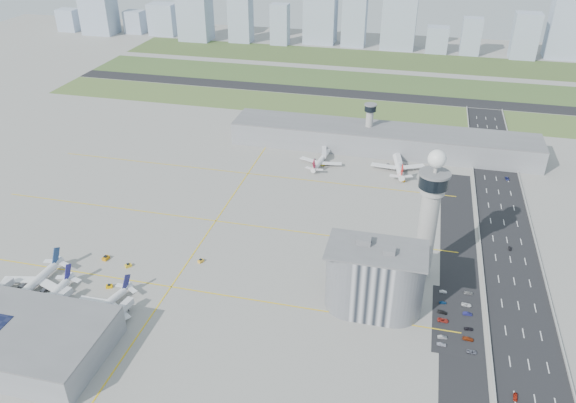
% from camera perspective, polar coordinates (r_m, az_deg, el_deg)
% --- Properties ---
extents(ground, '(1000.00, 1000.00, 0.00)m').
position_cam_1_polar(ground, '(278.46, -1.71, -6.15)').
color(ground, '#A09D95').
extents(grass_strip_0, '(480.00, 50.00, 0.08)m').
position_cam_1_polar(grass_strip_0, '(478.42, 3.10, 9.69)').
color(grass_strip_0, '#506831').
rests_on(grass_strip_0, ground).
extents(grass_strip_1, '(480.00, 60.00, 0.08)m').
position_cam_1_polar(grass_strip_1, '(548.53, 4.63, 12.27)').
color(grass_strip_1, '#3B5628').
rests_on(grass_strip_1, ground).
extents(grass_strip_2, '(480.00, 70.00, 0.08)m').
position_cam_1_polar(grass_strip_2, '(624.57, 5.90, 14.36)').
color(grass_strip_2, '#3F5628').
rests_on(grass_strip_2, ground).
extents(runway, '(480.00, 22.00, 0.10)m').
position_cam_1_polar(runway, '(512.83, 3.90, 11.05)').
color(runway, black).
rests_on(runway, ground).
extents(highway, '(28.00, 500.00, 0.10)m').
position_cam_1_polar(highway, '(276.80, 22.24, -8.99)').
color(highway, black).
rests_on(highway, ground).
extents(barrier_left, '(0.60, 500.00, 1.20)m').
position_cam_1_polar(barrier_left, '(274.11, 19.36, -8.63)').
color(barrier_left, '#9E9E99').
rests_on(barrier_left, ground).
extents(barrier_right, '(0.60, 500.00, 1.20)m').
position_cam_1_polar(barrier_right, '(279.52, 25.10, -9.14)').
color(barrier_right, '#9E9E99').
rests_on(barrier_right, ground).
extents(landside_road, '(18.00, 260.00, 0.08)m').
position_cam_1_polar(landside_road, '(265.18, 17.09, -9.80)').
color(landside_road, black).
rests_on(landside_road, ground).
extents(parking_lot, '(20.00, 44.00, 0.10)m').
position_cam_1_polar(parking_lot, '(255.67, 16.70, -11.42)').
color(parking_lot, black).
rests_on(parking_lot, ground).
extents(taxiway_line_h_0, '(260.00, 0.60, 0.01)m').
position_cam_1_polar(taxiway_line_h_0, '(268.15, -11.80, -8.49)').
color(taxiway_line_h_0, yellow).
rests_on(taxiway_line_h_0, ground).
extents(taxiway_line_h_1, '(260.00, 0.60, 0.01)m').
position_cam_1_polar(taxiway_line_h_1, '(313.06, -7.35, -1.97)').
color(taxiway_line_h_1, yellow).
rests_on(taxiway_line_h_1, ground).
extents(taxiway_line_h_2, '(260.00, 0.60, 0.01)m').
position_cam_1_polar(taxiway_line_h_2, '(362.36, -4.10, 2.85)').
color(taxiway_line_h_2, yellow).
rests_on(taxiway_line_h_2, ground).
extents(taxiway_line_v, '(0.60, 260.00, 0.01)m').
position_cam_1_polar(taxiway_line_v, '(313.06, -7.35, -1.97)').
color(taxiway_line_v, yellow).
rests_on(taxiway_line_v, ground).
extents(control_tower, '(14.00, 14.00, 64.50)m').
position_cam_1_polar(control_tower, '(259.32, 14.19, -0.87)').
color(control_tower, '#ADAAA5').
rests_on(control_tower, ground).
extents(secondary_tower, '(8.60, 8.60, 31.90)m').
position_cam_1_polar(secondary_tower, '(395.90, 8.26, 7.99)').
color(secondary_tower, '#ADAAA5').
rests_on(secondary_tower, ground).
extents(admin_building, '(42.00, 24.00, 33.50)m').
position_cam_1_polar(admin_building, '(245.00, 8.78, -7.78)').
color(admin_building, '#B2B2B7').
rests_on(admin_building, ground).
extents(terminal_pier, '(210.00, 32.00, 15.80)m').
position_cam_1_polar(terminal_pier, '(397.49, 9.55, 6.27)').
color(terminal_pier, gray).
rests_on(terminal_pier, ground).
extents(near_terminal, '(84.00, 42.00, 13.00)m').
position_cam_1_polar(near_terminal, '(255.19, -26.99, -12.07)').
color(near_terminal, gray).
rests_on(near_terminal, ground).
extents(airplane_near_a, '(36.58, 42.20, 11.22)m').
position_cam_1_polar(airplane_near_a, '(282.69, -24.56, -7.26)').
color(airplane_near_a, white).
rests_on(airplane_near_a, ground).
extents(airplane_near_b, '(32.54, 37.97, 10.40)m').
position_cam_1_polar(airplane_near_b, '(270.62, -23.31, -8.84)').
color(airplane_near_b, white).
rests_on(airplane_near_b, ground).
extents(airplane_near_c, '(36.81, 40.43, 9.55)m').
position_cam_1_polar(airplane_near_c, '(258.95, -18.30, -9.77)').
color(airplane_near_c, white).
rests_on(airplane_near_c, ground).
extents(airplane_far_a, '(32.93, 37.42, 9.58)m').
position_cam_1_polar(airplane_far_a, '(372.83, 3.38, 4.50)').
color(airplane_far_a, white).
rests_on(airplane_far_a, ground).
extents(airplane_far_b, '(42.28, 47.32, 11.67)m').
position_cam_1_polar(airplane_far_b, '(371.94, 11.14, 4.08)').
color(airplane_far_b, white).
rests_on(airplane_far_b, ground).
extents(jet_bridge_near_1, '(5.39, 14.31, 5.70)m').
position_cam_1_polar(jet_bridge_near_1, '(266.27, -23.22, -10.16)').
color(jet_bridge_near_1, silver).
rests_on(jet_bridge_near_1, ground).
extents(jet_bridge_near_2, '(5.39, 14.31, 5.70)m').
position_cam_1_polar(jet_bridge_near_2, '(251.26, -17.54, -11.58)').
color(jet_bridge_near_2, silver).
rests_on(jet_bridge_near_2, ground).
extents(jet_bridge_far_0, '(5.39, 14.31, 5.70)m').
position_cam_1_polar(jet_bridge_far_0, '(388.87, 3.68, 5.28)').
color(jet_bridge_far_0, silver).
rests_on(jet_bridge_far_0, ground).
extents(jet_bridge_far_1, '(5.39, 14.31, 5.70)m').
position_cam_1_polar(jet_bridge_far_1, '(384.42, 11.05, 4.46)').
color(jet_bridge_far_1, silver).
rests_on(jet_bridge_far_1, ground).
extents(tug_0, '(2.76, 3.70, 2.00)m').
position_cam_1_polar(tug_0, '(293.82, -18.03, -5.45)').
color(tug_0, '#CC800A').
rests_on(tug_0, ground).
extents(tug_1, '(3.52, 3.60, 1.74)m').
position_cam_1_polar(tug_1, '(285.47, -15.93, -6.24)').
color(tug_1, yellow).
rests_on(tug_1, ground).
extents(tug_2, '(3.44, 2.99, 1.67)m').
position_cam_1_polar(tug_2, '(274.54, -17.71, -8.17)').
color(tug_2, '#F1AC00').
rests_on(tug_2, ground).
extents(tug_3, '(2.87, 3.29, 1.60)m').
position_cam_1_polar(tug_3, '(281.18, -8.86, -5.95)').
color(tug_3, gold).
rests_on(tug_3, ground).
extents(tug_4, '(3.49, 3.15, 1.68)m').
position_cam_1_polar(tug_4, '(372.98, 3.54, 3.83)').
color(tug_4, '#CFB704').
rests_on(tug_4, ground).
extents(tug_5, '(2.96, 3.35, 1.62)m').
position_cam_1_polar(tug_5, '(358.84, 11.60, 2.15)').
color(tug_5, '#F8A106').
rests_on(tug_5, ground).
extents(car_lot_0, '(3.87, 1.63, 1.31)m').
position_cam_1_polar(car_lot_0, '(241.78, 15.34, -13.80)').
color(car_lot_0, silver).
rests_on(car_lot_0, ground).
extents(car_lot_1, '(4.00, 1.93, 1.26)m').
position_cam_1_polar(car_lot_1, '(245.00, 15.41, -13.13)').
color(car_lot_1, '#949595').
rests_on(car_lot_1, ground).
extents(car_lot_2, '(4.77, 2.39, 1.30)m').
position_cam_1_polar(car_lot_2, '(252.98, 15.47, -11.54)').
color(car_lot_2, '#AB2920').
rests_on(car_lot_2, ground).
extents(car_lot_3, '(4.33, 2.23, 1.20)m').
position_cam_1_polar(car_lot_3, '(257.05, 15.42, -10.78)').
color(car_lot_3, black).
rests_on(car_lot_3, ground).
extents(car_lot_4, '(3.46, 1.84, 1.12)m').
position_cam_1_polar(car_lot_4, '(262.32, 15.44, -9.85)').
color(car_lot_4, navy).
rests_on(car_lot_4, ground).
extents(car_lot_5, '(3.38, 1.44, 1.08)m').
position_cam_1_polar(car_lot_5, '(268.52, 15.48, -8.82)').
color(car_lot_5, white).
rests_on(car_lot_5, ground).
extents(car_lot_6, '(4.09, 1.96, 1.13)m').
position_cam_1_polar(car_lot_6, '(242.08, 18.16, -14.30)').
color(car_lot_6, slate).
rests_on(car_lot_6, ground).
extents(car_lot_7, '(4.53, 1.95, 1.30)m').
position_cam_1_polar(car_lot_7, '(247.14, 17.83, -13.13)').
color(car_lot_7, maroon).
rests_on(car_lot_7, ground).
extents(car_lot_8, '(3.85, 1.90, 1.26)m').
position_cam_1_polar(car_lot_8, '(251.88, 17.87, -12.20)').
color(car_lot_8, black).
rests_on(car_lot_8, ground).
extents(car_lot_9, '(4.06, 1.60, 1.32)m').
position_cam_1_polar(car_lot_9, '(259.16, 17.77, -10.81)').
color(car_lot_9, navy).
rests_on(car_lot_9, ground).
extents(car_lot_10, '(4.51, 2.31, 1.22)m').
position_cam_1_polar(car_lot_10, '(263.91, 17.67, -9.96)').
color(car_lot_10, white).
rests_on(car_lot_10, ground).
extents(car_lot_11, '(4.18, 1.77, 1.20)m').
position_cam_1_polar(car_lot_11, '(271.02, 17.87, -8.82)').
color(car_lot_11, gray).
rests_on(car_lot_11, ground).
extents(car_hw_0, '(1.92, 3.90, 1.28)m').
position_cam_1_polar(car_hw_0, '(230.47, 22.10, -17.92)').
color(car_hw_0, '#A21F0F').
rests_on(car_hw_0, ground).
extents(car_hw_1, '(1.32, 3.49, 1.14)m').
position_cam_1_polar(car_hw_1, '(308.47, 21.61, -4.46)').
color(car_hw_1, black).
rests_on(car_hw_1, ground).
extents(car_hw_2, '(2.41, 4.62, 1.24)m').
position_cam_1_polar(car_hw_2, '(379.98, 21.37, 2.19)').
color(car_hw_2, navy).
rests_on(car_hw_2, ground).
extents(car_hw_4, '(2.07, 4.01, 1.30)m').
position_cam_1_polar(car_hw_4, '(431.79, 18.97, 5.91)').
color(car_hw_4, gray).
rests_on(car_hw_4, ground).
extents(skyline_bldg_0, '(24.05, 19.24, 26.50)m').
position_cam_1_polar(skyline_bldg_0, '(789.81, -21.38, 16.80)').
color(skyline_bldg_0, '#9EADC1').
rests_on(skyline_bldg_0, ground).
extents(skyline_bldg_1, '(37.63, 30.10, 65.60)m').
position_cam_1_polar(skyline_bldg_1, '(757.90, -18.75, 18.29)').
color(skyline_bldg_1, '#9EADC1').
rests_on(skyline_bldg_1, ground).
extents(skyline_bldg_2, '(22.81, 18.25, 26.79)m').
position_cam_1_polar(skyline_bldg_2, '(752.42, -15.29, 17.19)').
color(skyline_bldg_2, '#9EADC1').
rests_on(skyline_bldg_2, ground).
extents(skyline_bldg_3, '(32.30, 25.84, 36.93)m').
position_cam_1_polar(skyline_bldg_3, '(735.12, -12.51, 17.64)').
color(skyline_bldg_3, '#9EADC1').
rests_on(skyline_bldg_3, ground).
extents(skyline_bldg_4, '(35.81, 28.65, 60.36)m').
position_cam_1_polar(skyline_bldg_4, '(698.98, -9.43, 18.31)').
color(skyline_bldg_4, '#9EADC1').
rests_on(skyline_bldg_4, ground).
extents(skyline_bldg_5, '(25.49, 20.39, 66.89)m').
position_cam_1_polar(skyline_bldg_5, '(683.69, -4.86, 18.61)').
color(skyline_bldg_5, '#9EADC1').
rests_on(skyline_bldg_5, ground).
extents(skyline_bldg_6, '(20.04, 16.03, 45.20)m').
position_cam_1_polar(skyline_bldg_6, '(671.04, -0.83, 17.56)').
color(skyline_bldg_6, '#9EADC1').
rests_on(skyline_bldg_6, ground).
extents(skyline_bldg_7, '(35.76, 28.61, 61.22)m').
position_cam_1_polar(skyline_bldg_7, '(678.44, 3.32, 18.34)').
color(skyline_bldg_7, '#9EADC1').
rests_on(skyline_bldg_7, ground).
extents(skyline_bldg_8, '(26.33, 21.06, 83.39)m').
position_cam_1_polar(skyline_bldg_8, '(665.17, 6.84, 18.93)').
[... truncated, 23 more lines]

